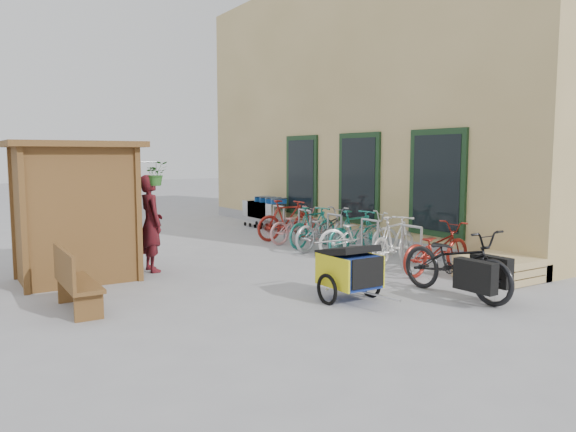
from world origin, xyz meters
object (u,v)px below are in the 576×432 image
bike_6 (297,225)px  kiosk (70,191)px  bike_7 (287,220)px  bike_0 (436,248)px  child_trailer (349,268)px  bike_1 (394,241)px  bike_3 (356,232)px  person_kiosk (151,223)px  bike_2 (359,234)px  bike_4 (324,229)px  shopping_carts (264,210)px  pallet_stack (498,268)px  bike_5 (313,227)px  bench (73,280)px  cargo_bike (458,263)px

bike_6 → kiosk: bearing=96.7°
bike_7 → bike_0: bearing=-177.8°
kiosk → bike_0: bearing=-27.0°
child_trailer → bike_1: (2.28, 1.50, 0.02)m
bike_0 → bike_3: bike_3 is taller
person_kiosk → bike_0: person_kiosk is taller
kiosk → person_kiosk: kiosk is taller
bike_2 → bike_0: bearing=-162.2°
bike_4 → bike_0: bearing=172.5°
shopping_carts → child_trailer: (-3.05, -7.92, -0.06)m
kiosk → bike_4: kiosk is taller
pallet_stack → bike_5: (-0.73, 4.60, 0.27)m
bike_7 → bike_1: bearing=179.1°
bench → bike_2: (6.05, 1.17, 0.03)m
bike_5 → bike_2: bearing=170.5°
person_kiosk → bike_0: (4.33, -3.00, -0.43)m
pallet_stack → shopping_carts: bearing=90.0°
child_trailer → bike_2: (2.43, 2.74, -0.00)m
shopping_carts → bike_4: bearing=-100.4°
bench → cargo_bike: (5.15, -2.28, 0.08)m
shopping_carts → child_trailer: shopping_carts is taller
child_trailer → person_kiosk: (-1.80, 3.65, 0.41)m
kiosk → shopping_carts: bearing=34.7°
bench → bike_3: 6.30m
kiosk → bike_2: size_ratio=1.35×
bike_3 → bike_4: bike_3 is taller
bench → child_trailer: bench is taller
pallet_stack → child_trailer: size_ratio=0.80×
pallet_stack → bike_0: 1.11m
bike_7 → bike_2: bearing=-178.5°
child_trailer → bike_4: size_ratio=0.82×
cargo_bike → bike_6: (0.82, 5.75, -0.09)m
shopping_carts → pallet_stack: bearing=-90.0°
cargo_bike → bike_7: bearing=80.3°
kiosk → bike_1: kiosk is taller
bike_0 → bike_2: (-0.10, 2.10, 0.01)m
bike_7 → bike_6: bearing=175.9°
bike_1 → shopping_carts: bearing=-25.9°
shopping_carts → bike_2: bike_2 is taller
bike_2 → bike_4: bike_2 is taller
bike_4 → bike_5: size_ratio=1.14×
bike_1 → bike_2: bike_1 is taller
bike_3 → bike_6: size_ratio=0.98×
bike_0 → bike_1: bike_1 is taller
bike_2 → bike_7: 2.82m
bench → child_trailer: 3.94m
cargo_bike → bike_6: size_ratio=1.22×
child_trailer → bike_0: 2.61m
bike_3 → kiosk: bearing=76.5°
kiosk → bike_2: kiosk is taller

